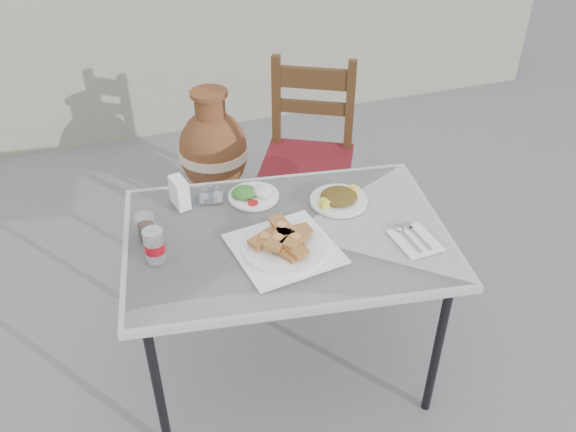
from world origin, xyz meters
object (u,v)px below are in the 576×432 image
object	(u,v)px
soda_can	(154,246)
cafe_table	(286,243)
salad_chopped_plate	(339,198)
salad_rice_plate	(253,194)
pide_plate	(284,242)
terracotta_urn	(214,152)
cola_glass	(146,229)
napkin_holder	(180,192)
chair	(308,159)
condiment_caddy	(211,195)

from	to	relation	value
soda_can	cafe_table	bearing A→B (deg)	0.29
salad_chopped_plate	salad_rice_plate	bearing A→B (deg)	156.06
salad_chopped_plate	soda_can	xyz separation A→B (m)	(-0.77, -0.13, 0.05)
soda_can	pide_plate	bearing A→B (deg)	-10.90
soda_can	terracotta_urn	world-z (taller)	soda_can
cafe_table	cola_glass	bearing A→B (deg)	164.92
cafe_table	napkin_holder	distance (m)	0.49
salad_rice_plate	salad_chopped_plate	xyz separation A→B (m)	(0.33, -0.14, 0.00)
salad_rice_plate	terracotta_urn	distance (m)	1.22
napkin_holder	chair	world-z (taller)	chair
cafe_table	condiment_caddy	bearing A→B (deg)	125.70
napkin_holder	condiment_caddy	distance (m)	0.13
condiment_caddy	chair	world-z (taller)	chair
condiment_caddy	pide_plate	bearing A→B (deg)	-65.32
salad_chopped_plate	chair	size ratio (longest dim) A/B	0.23
cola_glass	cafe_table	bearing A→B (deg)	-15.08
salad_rice_plate	salad_chopped_plate	bearing A→B (deg)	-23.94
napkin_holder	chair	distance (m)	0.96
soda_can	cola_glass	bearing A→B (deg)	95.03
chair	cafe_table	bearing A→B (deg)	-87.54
cola_glass	soda_can	bearing A→B (deg)	-84.97
soda_can	napkin_holder	size ratio (longest dim) A/B	1.08
soda_can	chair	bearing A→B (deg)	43.13
pide_plate	condiment_caddy	bearing A→B (deg)	114.68
cafe_table	terracotta_urn	xyz separation A→B (m)	(0.01, 1.41, -0.36)
salad_rice_plate	condiment_caddy	distance (m)	0.17
salad_chopped_plate	chair	xyz separation A→B (m)	(0.13, 0.72, -0.24)
pide_plate	chair	world-z (taller)	chair
pide_plate	salad_rice_plate	xyz separation A→B (m)	(-0.02, 0.36, -0.01)
salad_rice_plate	condiment_caddy	world-z (taller)	condiment_caddy
cola_glass	terracotta_urn	world-z (taller)	cola_glass
salad_rice_plate	salad_chopped_plate	distance (m)	0.36
napkin_holder	condiment_caddy	bearing A→B (deg)	-13.67
pide_plate	soda_can	world-z (taller)	soda_can
salad_rice_plate	napkin_holder	distance (m)	0.30
condiment_caddy	napkin_holder	bearing A→B (deg)	178.06
condiment_caddy	salad_chopped_plate	bearing A→B (deg)	-20.33
cola_glass	napkin_holder	size ratio (longest dim) A/B	0.84
condiment_caddy	terracotta_urn	bearing A→B (deg)	78.05
cafe_table	salad_rice_plate	xyz separation A→B (m)	(-0.06, 0.27, 0.07)
cafe_table	pide_plate	size ratio (longest dim) A/B	3.28
salad_chopped_plate	condiment_caddy	xyz separation A→B (m)	(-0.49, 0.18, 0.00)
cola_glass	napkin_holder	xyz separation A→B (m)	(0.16, 0.18, 0.02)
terracotta_urn	pide_plate	bearing A→B (deg)	-91.81
condiment_caddy	soda_can	bearing A→B (deg)	-131.30
pide_plate	cola_glass	size ratio (longest dim) A/B	3.98
soda_can	chair	xyz separation A→B (m)	(0.90, 0.85, -0.29)
napkin_holder	cafe_table	bearing A→B (deg)	-53.77
terracotta_urn	cafe_table	bearing A→B (deg)	-90.36
cola_glass	terracotta_urn	distance (m)	1.45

